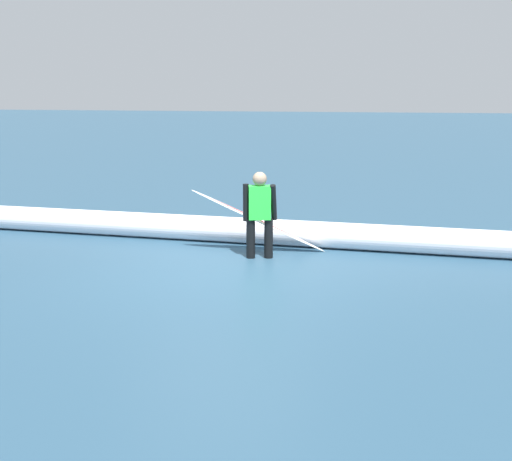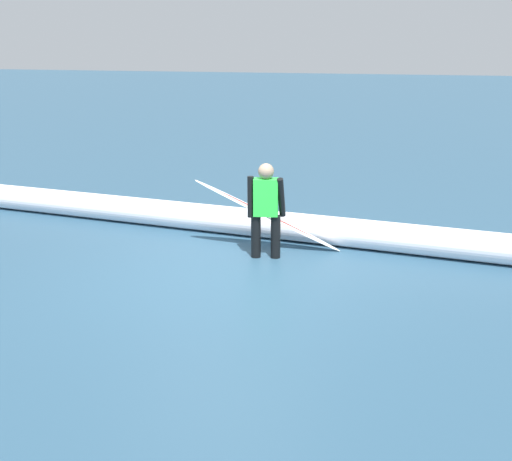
{
  "view_description": "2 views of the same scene",
  "coord_description": "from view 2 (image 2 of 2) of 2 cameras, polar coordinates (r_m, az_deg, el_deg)",
  "views": [
    {
      "loc": [
        -2.28,
        9.03,
        2.64
      ],
      "look_at": [
        -0.51,
        -0.07,
        0.63
      ],
      "focal_mm": 46.67,
      "sensor_mm": 36.0,
      "label": 1
    },
    {
      "loc": [
        -2.86,
        7.23,
        2.91
      ],
      "look_at": [
        -0.69,
        0.43,
        0.8
      ],
      "focal_mm": 44.1,
      "sensor_mm": 36.0,
      "label": 2
    }
  ],
  "objects": [
    {
      "name": "ground_plane",
      "position": [
        8.3,
        -3.62,
        -4.13
      ],
      "size": [
        124.63,
        124.63,
        0.0
      ],
      "primitive_type": "plane",
      "color": "#294A62"
    },
    {
      "name": "surfer",
      "position": [
        8.79,
        0.9,
        2.24
      ],
      "size": [
        0.51,
        0.31,
        1.36
      ],
      "rotation": [
        0.0,
        0.0,
        3.36
      ],
      "color": "black",
      "rests_on": "ground_plane"
    },
    {
      "name": "surfboard",
      "position": [
        9.23,
        1.07,
        1.36
      ],
      "size": [
        2.18,
        0.64,
        1.05
      ],
      "color": "white",
      "rests_on": "ground_plane"
    },
    {
      "name": "wave_crest_foreground",
      "position": [
        9.34,
        15.68,
        -0.95
      ],
      "size": [
        20.44,
        1.65,
        0.44
      ],
      "primitive_type": "cylinder",
      "rotation": [
        0.0,
        1.57,
        -0.06
      ],
      "color": "white",
      "rests_on": "ground_plane"
    }
  ]
}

